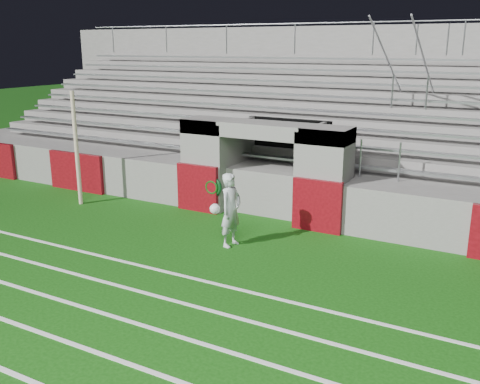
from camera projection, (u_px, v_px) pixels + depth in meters
The scene contains 6 objects.
ground at pixel (194, 256), 12.04m from camera, with size 90.00×90.00×0.00m, color #10450B.
field_post at pixel (77, 149), 15.60m from camera, with size 0.12×0.12×3.35m, color beige.
field_markings at pixel (5, 370), 7.81m from camera, with size 28.00×8.09×0.01m.
stadium_structure at pixel (321, 139), 18.38m from camera, with size 26.00×8.48×5.42m.
goalkeeper_with_ball at pixel (230, 210), 12.48m from camera, with size 0.64×0.73×1.76m.
hose_coil at pixel (212, 187), 14.92m from camera, with size 0.58×0.14×0.58m.
Camera 1 is at (6.30, -9.34, 4.60)m, focal length 40.00 mm.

